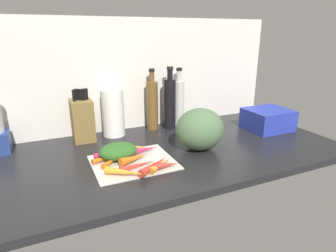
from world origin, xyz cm
name	(u,v)px	position (x,y,z in cm)	size (l,w,h in cm)	color
ground_plane	(162,153)	(0.00, 0.00, -1.50)	(170.00, 80.00, 3.00)	black
wall_back	(134,75)	(0.00, 38.50, 30.00)	(170.00, 3.00, 60.00)	silver
cutting_board	(133,162)	(-16.57, -7.74, 0.40)	(33.73, 28.55, 0.80)	beige
carrot_0	(115,158)	(-23.39, -4.21, 1.83)	(2.07, 2.07, 17.26)	orange
carrot_1	(144,150)	(-9.56, -1.81, 2.45)	(3.30, 3.30, 13.27)	#B2264C
carrot_2	(161,164)	(-7.95, -17.85, 2.14)	(2.67, 2.67, 14.03)	orange
carrot_3	(139,165)	(-16.50, -14.68, 1.99)	(2.38, 2.38, 15.82)	red
carrot_4	(130,147)	(-14.25, 4.12, 2.34)	(3.09, 3.09, 16.32)	orange
carrot_5	(154,165)	(-11.19, -18.18, 2.43)	(3.25, 3.25, 17.39)	red
carrot_6	(128,151)	(-16.09, 0.76, 2.01)	(2.42, 2.42, 11.44)	red
carrot_7	(167,165)	(-6.61, -19.93, 2.40)	(3.20, 3.20, 10.29)	red
carrot_8	(127,172)	(-22.57, -19.52, 2.31)	(3.02, 3.02, 17.63)	orange
carrot_9	(111,157)	(-24.51, -1.59, 1.83)	(2.06, 2.06, 17.20)	orange
carrot_10	(111,154)	(-24.02, -0.38, 2.22)	(2.83, 2.83, 14.70)	#B2264C
carrot_11	(135,158)	(-16.25, -8.74, 2.54)	(3.49, 3.49, 13.51)	orange
carrot_greens_pile	(118,151)	(-21.50, -2.61, 4.26)	(16.37, 12.59, 6.93)	#2D6023
winter_squash	(200,129)	(16.56, -6.03, 9.79)	(22.64, 20.67, 19.57)	#4C6B47
knife_block	(82,119)	(-31.06, 28.75, 10.86)	(10.26, 13.06, 26.17)	olive
paper_towel_roll	(113,113)	(-15.25, 29.50, 12.33)	(11.65, 11.65, 24.66)	white
bottle_0	(152,104)	(7.25, 30.45, 14.33)	(6.37, 6.37, 33.92)	brown
bottle_1	(170,103)	(16.88, 27.92, 14.96)	(6.58, 6.58, 34.80)	black
bottle_2	(179,102)	(24.05, 31.11, 14.02)	(6.13, 6.13, 33.52)	silver
dish_rack	(268,119)	(66.20, 3.23, 5.73)	(23.75, 20.61, 11.46)	#2838AD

